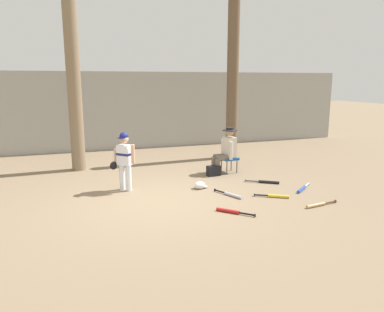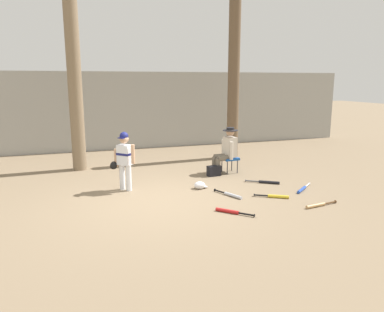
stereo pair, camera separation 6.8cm
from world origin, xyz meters
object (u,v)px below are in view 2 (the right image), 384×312
object	(u,v)px
tree_behind_spectator	(234,82)
bat_yellow_trainer	(275,196)
seated_spectator	(227,149)
bat_black_composite	(266,182)
handbag_beside_stool	(214,171)
bat_aluminum_silver	(231,195)
bat_blue_youth	(303,189)
bat_wood_tan	(318,205)
bat_red_barrel	(230,211)
folding_stool	(230,159)
tree_near_player	(74,66)
batting_helmet_white	(200,185)
young_ballplayer	(124,157)

from	to	relation	value
tree_behind_spectator	bat_yellow_trainer	xyz separation A→B (m)	(-0.87, -4.06, -2.31)
seated_spectator	bat_black_composite	world-z (taller)	seated_spectator
handbag_beside_stool	bat_yellow_trainer	xyz separation A→B (m)	(0.54, -2.09, -0.10)
bat_aluminum_silver	bat_black_composite	world-z (taller)	same
bat_blue_youth	bat_wood_tan	xyz separation A→B (m)	(-0.37, -1.01, -0.00)
tree_behind_spectator	bat_black_composite	size ratio (longest dim) A/B	7.35
bat_red_barrel	bat_wood_tan	bearing A→B (deg)	-7.03
bat_blue_youth	bat_wood_tan	distance (m)	1.08
bat_yellow_trainer	bat_wood_tan	world-z (taller)	same
folding_stool	bat_blue_youth	size ratio (longest dim) A/B	0.63
tree_near_player	bat_black_composite	size ratio (longest dim) A/B	8.62
tree_near_player	bat_black_composite	world-z (taller)	tree_near_player
bat_blue_youth	batting_helmet_white	xyz separation A→B (m)	(-2.12, 0.86, 0.04)
tree_near_player	bat_yellow_trainer	bearing A→B (deg)	-46.10
young_ballplayer	bat_blue_youth	size ratio (longest dim) A/B	1.91
bat_black_composite	folding_stool	bearing A→B (deg)	107.23
tree_near_player	bat_wood_tan	distance (m)	6.86
bat_wood_tan	bat_red_barrel	bearing A→B (deg)	172.97
tree_behind_spectator	handbag_beside_stool	world-z (taller)	tree_behind_spectator
bat_red_barrel	bat_wood_tan	xyz separation A→B (m)	(1.75, -0.22, -0.00)
handbag_beside_stool	bat_yellow_trainer	size ratio (longest dim) A/B	0.53
tree_near_player	handbag_beside_stool	xyz separation A→B (m)	(3.22, -1.82, -2.64)
young_ballplayer	bat_red_barrel	world-z (taller)	young_ballplayer
bat_aluminum_silver	bat_wood_tan	xyz separation A→B (m)	(1.32, -1.13, -0.00)
bat_red_barrel	bat_yellow_trainer	bearing A→B (deg)	22.57
tree_behind_spectator	bat_wood_tan	xyz separation A→B (m)	(-0.39, -4.80, -2.31)
folding_stool	bat_red_barrel	bearing A→B (deg)	-114.04
young_ballplayer	seated_spectator	distance (m)	2.86
bat_blue_youth	batting_helmet_white	world-z (taller)	batting_helmet_white
batting_helmet_white	bat_wood_tan	bearing A→B (deg)	-46.95
tree_behind_spectator	bat_black_composite	world-z (taller)	tree_behind_spectator
folding_stool	bat_red_barrel	xyz separation A→B (m)	(-1.25, -2.81, -0.33)
young_ballplayer	bat_black_composite	size ratio (longest dim) A/B	1.86
batting_helmet_white	bat_red_barrel	bearing A→B (deg)	-90.03
tree_near_player	handbag_beside_stool	distance (m)	4.54
tree_near_player	folding_stool	bearing A→B (deg)	-23.46
young_ballplayer	bat_yellow_trainer	bearing A→B (deg)	-28.38
folding_stool	bat_red_barrel	size ratio (longest dim) A/B	0.75
tree_near_player	bat_wood_tan	xyz separation A→B (m)	(4.24, -4.65, -2.73)
young_ballplayer	bat_wood_tan	xyz separation A→B (m)	(3.37, -2.30, -0.71)
batting_helmet_white	handbag_beside_stool	bearing A→B (deg)	52.65
tree_near_player	bat_blue_youth	world-z (taller)	tree_near_player
handbag_beside_stool	bat_red_barrel	bearing A→B (deg)	-105.60
tree_behind_spectator	handbag_beside_stool	bearing A→B (deg)	-125.59
folding_stool	handbag_beside_stool	xyz separation A→B (m)	(-0.52, -0.19, -0.23)
folding_stool	handbag_beside_stool	distance (m)	0.60
handbag_beside_stool	batting_helmet_white	size ratio (longest dim) A/B	1.12
bat_blue_youth	bat_aluminum_silver	size ratio (longest dim) A/B	0.93
tree_near_player	tree_behind_spectator	bearing A→B (deg)	1.92
bat_blue_youth	tree_behind_spectator	bearing A→B (deg)	89.66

